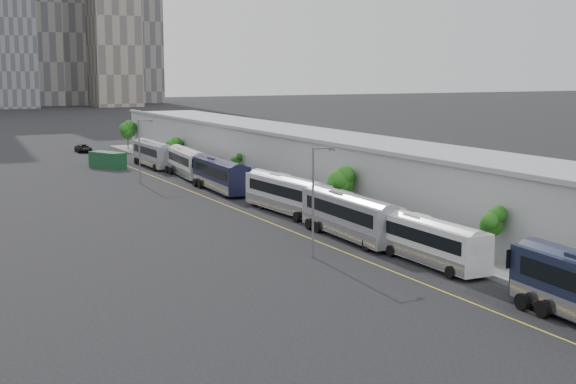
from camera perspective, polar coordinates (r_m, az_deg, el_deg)
sidewalk at (r=81.21m, az=5.77°, el=-1.65°), size 10.00×170.00×0.12m
lane_line at (r=76.22m, az=-0.93°, el=-2.33°), size 0.12×160.00×0.02m
depot at (r=82.85m, az=8.15°, el=0.93°), size 12.45×160.40×7.20m
bus_2 at (r=61.71m, az=9.88°, el=-3.69°), size 2.74×12.19×3.56m
bus_3 at (r=69.92m, az=4.44°, el=-1.98°), size 3.13×13.57×3.95m
bus_4 at (r=81.95m, az=-0.08°, el=-0.39°), size 3.46×13.43×3.89m
bus_5 at (r=97.01m, az=-4.83°, el=1.02°), size 3.38×13.72×3.98m
bus_6 at (r=110.69m, az=-7.16°, el=1.92°), size 3.92×13.54×3.90m
bus_7 at (r=122.68m, az=-9.55°, el=2.53°), size 2.97×13.38×3.91m
tree_1 at (r=61.47m, az=14.29°, el=-2.06°), size 1.80×1.80×4.35m
tree_2 at (r=78.44m, az=3.76°, el=0.88°), size 2.75×2.75×5.33m
tree_3 at (r=104.04m, az=-3.70°, el=2.15°), size 1.10×1.10×3.38m
tree_4 at (r=124.97m, az=-8.13°, el=3.28°), size 2.56×2.56×4.26m
tree_5 at (r=149.87m, az=-11.34°, el=4.47°), size 2.91×2.91×5.41m
street_lamp_near at (r=62.38m, az=1.95°, el=-0.14°), size 2.04×0.22×8.67m
street_lamp_far at (r=105.02m, az=-10.42°, el=3.20°), size 2.04×0.22×8.22m
shipping_container at (r=122.69m, az=-12.71°, el=2.23°), size 4.69×6.44×2.42m
suv at (r=147.23m, az=-14.34°, el=3.02°), size 2.33×5.03×1.40m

